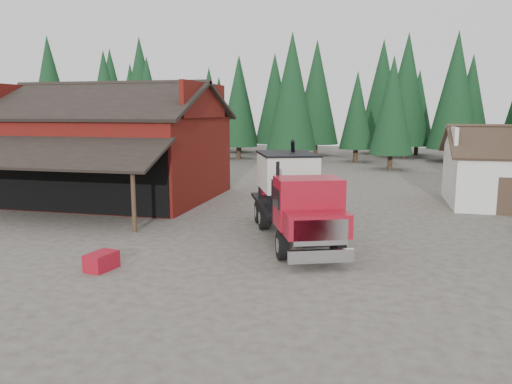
# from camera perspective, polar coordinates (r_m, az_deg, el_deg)

# --- Properties ---
(ground) EXTENTS (120.00, 120.00, 0.00)m
(ground) POSITION_cam_1_polar(r_m,az_deg,el_deg) (19.29, -1.61, -6.98)
(ground) COLOR #494339
(ground) RESTS_ON ground
(red_barn) EXTENTS (12.80, 13.63, 7.18)m
(red_barn) POSITION_cam_1_polar(r_m,az_deg,el_deg) (32.12, -16.02, 4.08)
(red_barn) COLOR maroon
(red_barn) RESTS_ON ground
(conifer_backdrop) EXTENTS (76.00, 16.00, 16.00)m
(conifer_backdrop) POSITION_cam_1_polar(r_m,az_deg,el_deg) (60.29, 9.11, 4.02)
(conifer_backdrop) COLOR #10311B
(conifer_backdrop) RESTS_ON ground
(near_pine_a) EXTENTS (4.40, 4.40, 11.40)m
(near_pine_a) POSITION_cam_1_polar(r_m,az_deg,el_deg) (53.19, -16.85, 9.95)
(near_pine_a) COLOR #382619
(near_pine_a) RESTS_ON ground
(near_pine_b) EXTENTS (3.96, 3.96, 10.40)m
(near_pine_b) POSITION_cam_1_polar(r_m,az_deg,el_deg) (47.86, 15.33, 9.54)
(near_pine_b) COLOR #382619
(near_pine_b) RESTS_ON ground
(near_pine_d) EXTENTS (5.28, 5.28, 13.40)m
(near_pine_d) POSITION_cam_1_polar(r_m,az_deg,el_deg) (52.65, 4.14, 11.42)
(near_pine_d) COLOR #382619
(near_pine_d) RESTS_ON ground
(feed_truck) EXTENTS (5.56, 9.34, 4.10)m
(feed_truck) POSITION_cam_1_polar(r_m,az_deg,el_deg) (21.12, 4.37, -0.25)
(feed_truck) COLOR black
(feed_truck) RESTS_ON ground
(equip_box) EXTENTS (0.90, 1.22, 0.60)m
(equip_box) POSITION_cam_1_polar(r_m,az_deg,el_deg) (18.05, -17.25, -7.56)
(equip_box) COLOR maroon
(equip_box) RESTS_ON ground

